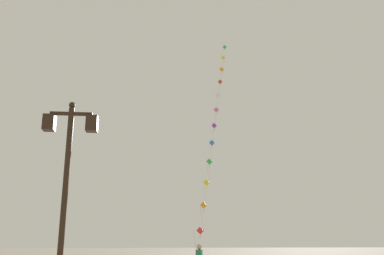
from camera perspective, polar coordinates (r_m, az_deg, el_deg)
The scene contains 2 objects.
twin_lantern_lamp_post at distance 10.48m, azimuth -16.91°, elevation -5.12°, with size 1.33×0.28×5.25m.
kite_train at distance 25.48m, azimuth 3.06°, elevation 0.02°, with size 3.63×9.91×16.63m.
Camera 1 is at (0.06, -2.25, 1.89)m, focal length 38.48 mm.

